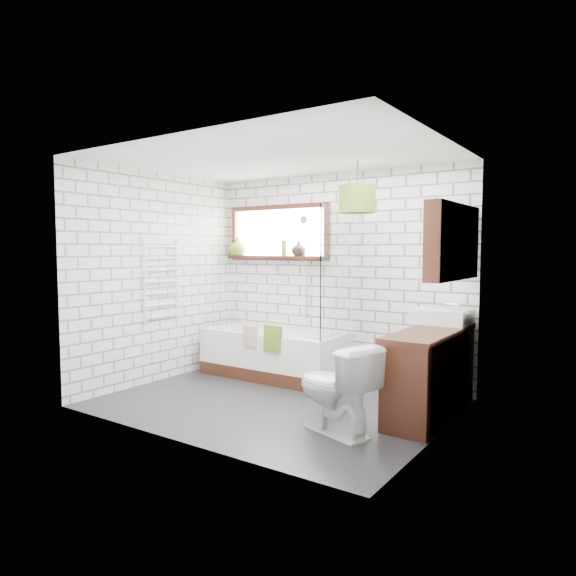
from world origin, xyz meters
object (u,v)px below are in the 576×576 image
Objects in this scene: bathtub at (275,354)px; toilet at (335,388)px; pendant at (357,199)px; basin at (442,316)px; vanity at (431,373)px.

bathtub is 2.26× the size of toilet.
pendant reaches higher than bathtub.
basin reaches higher than bathtub.
basin is at bearing 96.84° from vanity.
pendant reaches higher than vanity.
basin is (-0.06, 0.50, 0.49)m from vanity.
basin is at bearing 25.75° from pendant.
pendant reaches higher than toilet.
toilet is (1.58, -1.30, 0.11)m from bathtub.
basin is 1.49m from pendant.
bathtub is at bearing -111.20° from toilet.
basin reaches higher than vanity.
toilet is at bearing -120.44° from vanity.
pendant is at bearing -12.46° from bathtub.
toilet reaches higher than bathtub.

